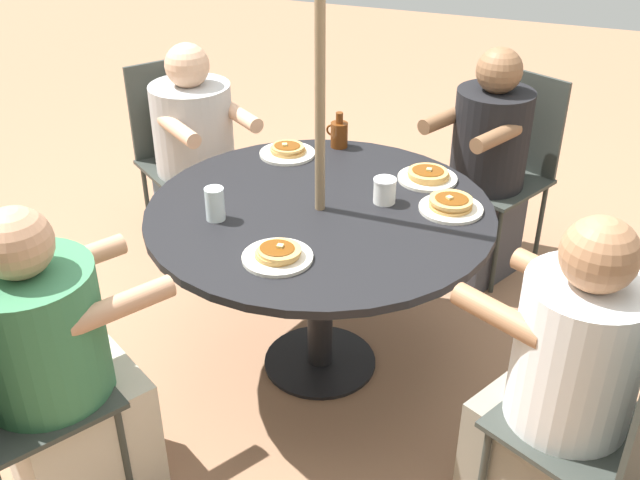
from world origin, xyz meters
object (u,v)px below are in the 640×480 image
pancake_plate_d (278,255)px  coffee_cup (385,191)px  pancake_plate_b (287,151)px  syrup_bottle (339,133)px  pancake_plate_c (451,205)px  patio_chair_west (506,160)px  pancake_plate_a (428,176)px  patio_chair_south (616,425)px  diner_east (59,379)px  patio_table (320,231)px  diner_west (483,178)px  drinking_glass_a (215,204)px  diner_north (199,168)px  diner_south (558,399)px  patio_chair_north (182,146)px

pancake_plate_d → coffee_cup: 0.56m
pancake_plate_b → syrup_bottle: bearing=-137.8°
pancake_plate_c → syrup_bottle: bearing=-35.2°
patio_chair_west → pancake_plate_a: (0.23, 0.74, 0.21)m
patio_chair_south → pancake_plate_a: patio_chair_south is taller
pancake_plate_d → diner_east: bearing=45.1°
patio_table → pancake_plate_d: size_ratio=5.49×
diner_east → diner_west: size_ratio=0.98×
diner_east → drinking_glass_a: (-0.21, -0.70, 0.31)m
pancake_plate_a → syrup_bottle: 0.48m
patio_chair_south → pancake_plate_d: 1.14m
pancake_plate_a → diner_north: bearing=-11.4°
diner_north → coffee_cup: size_ratio=11.43×
pancake_plate_b → drinking_glass_a: (0.03, 0.61, 0.05)m
pancake_plate_b → patio_chair_west: bearing=-140.2°
coffee_cup → syrup_bottle: bearing=-52.6°
patio_table → pancake_plate_d: (0.01, 0.38, 0.11)m
patio_chair_south → pancake_plate_c: (0.64, -0.73, 0.21)m
diner_west → patio_chair_south: bearing=138.7°
diner_south → pancake_plate_c: size_ratio=4.80×
diner_east → pancake_plate_c: size_ratio=4.65×
diner_north → syrup_bottle: size_ratio=7.03×
pancake_plate_b → diner_west: bearing=-144.6°
diner_south → syrup_bottle: diner_south is taller
patio_chair_south → coffee_cup: (0.89, -0.71, 0.24)m
patio_chair_north → syrup_bottle: size_ratio=6.09×
diner_south → pancake_plate_c: 0.84m
diner_east → diner_west: 2.11m
patio_chair_north → diner_north: size_ratio=0.87×
syrup_bottle → drinking_glass_a: 0.80m
patio_chair_north → pancake_plate_a: size_ratio=4.02×
patio_chair_north → patio_chair_south: same height
diner_west → pancake_plate_d: size_ratio=4.75×
pancake_plate_a → pancake_plate_c: (-0.14, 0.22, 0.00)m
pancake_plate_a → pancake_plate_d: bearing=66.5°
patio_chair_north → syrup_bottle: bearing=115.7°
patio_chair_west → pancake_plate_b: patio_chair_west is taller
pancake_plate_a → drinking_glass_a: (0.65, 0.58, 0.04)m
patio_chair_west → pancake_plate_c: bearing=110.9°
patio_chair_north → diner_west: (-1.48, -0.23, -0.03)m
diner_west → diner_east: bearing=87.9°
patio_chair_north → pancake_plate_a: (-1.33, 0.35, 0.21)m
patio_chair_west → pancake_plate_a: bearing=99.1°
diner_east → pancake_plate_c: diner_east is taller
diner_north → pancake_plate_b: (-0.56, 0.21, 0.26)m
patio_table → pancake_plate_b: (0.30, -0.41, 0.11)m
patio_chair_north → pancake_plate_d: patio_chair_north is taller
diner_north → diner_east: 1.56m
patio_table → diner_north: size_ratio=1.18×
diner_south → pancake_plate_a: bearing=63.1°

